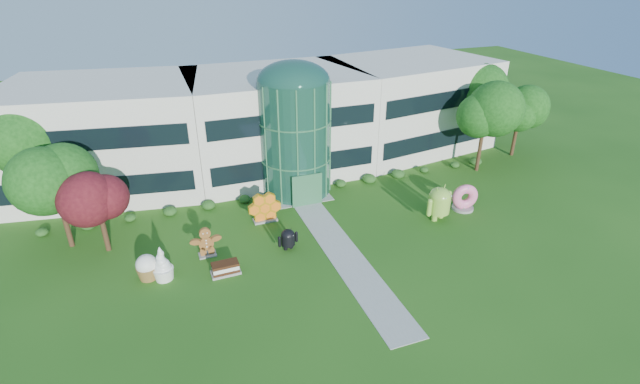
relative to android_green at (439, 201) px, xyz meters
name	(u,v)px	position (x,y,z in m)	size (l,w,h in m)	color
ground	(350,263)	(-8.98, -3.12, -1.60)	(140.00, 140.00, 0.00)	#215114
building	(276,121)	(-8.98, 14.88, 3.05)	(46.00, 15.00, 9.30)	beige
atrium	(295,139)	(-8.98, 8.88, 3.30)	(6.00, 6.00, 9.80)	#194738
walkway	(339,247)	(-8.98, -1.12, -1.58)	(2.40, 20.00, 0.04)	#9E9E93
tree_red	(100,213)	(-24.48, 4.38, 1.40)	(4.00, 4.00, 6.00)	#3F0C14
trees_backdrop	(292,142)	(-8.98, 9.88, 2.60)	(52.00, 8.00, 8.40)	#124010
android_green	(439,201)	(0.00, 0.00, 0.00)	(2.82, 1.88, 3.20)	#88BE3D
android_black	(288,238)	(-12.42, 0.04, -0.68)	(1.61, 1.08, 1.83)	black
donut	(464,197)	(2.88, 0.66, -0.45)	(2.21, 1.06, 2.30)	#E15580
gingerbread	(206,242)	(-17.97, 1.25, -0.49)	(2.40, 0.92, 2.22)	brown
ice_cream_sandwich	(225,268)	(-17.15, -1.35, -1.18)	(1.91, 0.95, 0.85)	black
honeycomb	(265,209)	(-12.97, 4.51, -0.51)	(2.77, 0.99, 2.18)	orange
froyo	(162,263)	(-20.96, -0.51, -0.39)	(1.41, 1.41, 2.41)	white
cupcake	(147,267)	(-21.92, -0.05, -0.73)	(1.45, 1.45, 1.74)	white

